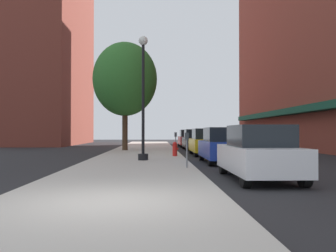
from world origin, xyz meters
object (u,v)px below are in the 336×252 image
Objects in this scene: car_red at (188,139)px; car_blue at (223,146)px; parking_meter_far at (187,145)px; tree_near at (125,79)px; car_white at (259,153)px; parking_meter_near at (176,141)px; car_yellow at (206,142)px; car_black at (195,140)px; lamppost at (143,95)px; fire_hydrant at (175,149)px.

car_blue is at bearing -92.15° from car_red.
tree_near is at bearing 104.32° from parking_meter_far.
car_white is at bearing -54.65° from parking_meter_far.
parking_meter_far is 0.30× the size of car_red.
car_yellow is (1.95, 1.16, -0.14)m from parking_meter_near.
tree_near reaches higher than car_black.
lamppost reaches higher than car_white.
tree_near is at bearing 99.72° from lamppost.
parking_meter_near reaches higher than fire_hydrant.
tree_near is 1.85× the size of car_blue.
lamppost is 6.97m from car_yellow.
tree_near is 17.67m from car_white.
car_yellow and car_black have the same top height.
car_red is (2.06, 14.89, 0.29)m from fire_hydrant.
car_blue is (1.95, -4.60, -0.14)m from parking_meter_near.
car_yellow and car_red have the same top height.
tree_near reaches higher than parking_meter_near.
fire_hydrant is 15.03m from car_red.
parking_meter_near is 0.17× the size of tree_near.
fire_hydrant is at bearing -101.84° from car_black.
car_blue and car_red have the same top height.
parking_meter_far is 0.30× the size of car_white.
fire_hydrant is at bearing 90.93° from parking_meter_far.
car_black is at bearing 72.84° from lamppost.
lamppost reaches higher than car_black.
car_black is at bearing 90.02° from car_yellow.
lamppost is 18.38m from car_red.
car_blue is (3.72, -0.38, -2.39)m from lamppost.
car_red is (0.00, 5.80, 0.00)m from car_black.
lamppost is 4.50× the size of parking_meter_near.
parking_meter_far is 0.30× the size of car_yellow.
parking_meter_far is 14.56m from tree_near.
lamppost reaches higher than car_blue.
car_white and car_red have the same top height.
car_black is (3.72, 12.04, -2.39)m from lamppost.
car_black is (2.06, 9.09, 0.29)m from fire_hydrant.
parking_meter_far is (0.11, -6.66, 0.43)m from fire_hydrant.
parking_meter_near is at bearing -149.23° from car_yellow.
lamppost is at bearing 176.38° from car_blue.
car_yellow is at bearing 30.75° from parking_meter_near.
parking_meter_far is at bearing -64.56° from lamppost.
parking_meter_far is 21.64m from car_red.
car_yellow is 12.45m from car_red.
car_blue is 5.76m from car_yellow.
parking_meter_near is 2.27m from car_yellow.
lamppost is 4.50× the size of parking_meter_far.
parking_meter_near is at bearing -100.30° from car_red.
tree_near is 10.72m from car_red.
car_red is (0.00, 24.30, 0.00)m from car_white.
fire_hydrant is (1.66, 2.95, -2.68)m from lamppost.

